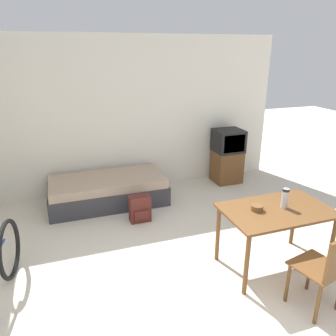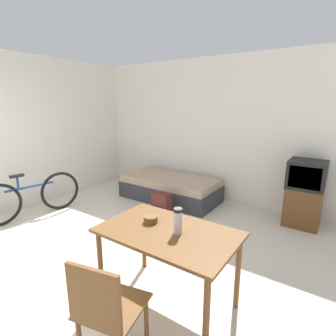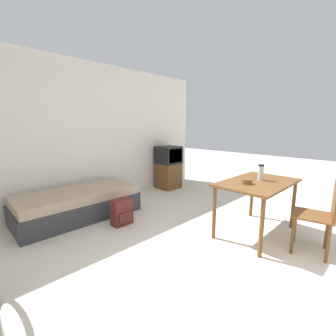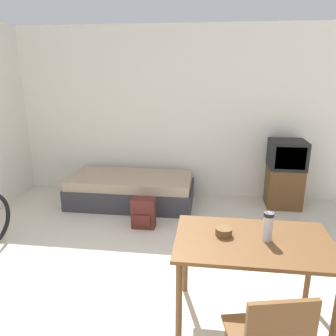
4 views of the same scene
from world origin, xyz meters
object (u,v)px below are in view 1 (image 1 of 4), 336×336
(dining_table, at_px, (276,216))
(thermos_flask, at_px, (285,197))
(tv, at_px, (227,155))
(daybed, at_px, (108,190))
(wooden_chair, at_px, (326,268))
(backpack, at_px, (140,209))
(mate_bowl, at_px, (257,208))

(dining_table, distance_m, thermos_flask, 0.24)
(tv, bearing_deg, dining_table, -107.05)
(daybed, relative_size, dining_table, 1.56)
(dining_table, bearing_deg, tv, 72.95)
(dining_table, relative_size, wooden_chair, 1.37)
(daybed, bearing_deg, wooden_chair, -63.11)
(backpack, bearing_deg, thermos_flask, -49.96)
(dining_table, xyz_separation_m, mate_bowl, (-0.23, 0.05, 0.12))
(dining_table, xyz_separation_m, backpack, (-1.21, 1.57, -0.46))
(mate_bowl, bearing_deg, dining_table, -11.67)
(daybed, relative_size, thermos_flask, 8.21)
(tv, distance_m, thermos_flask, 2.66)
(dining_table, bearing_deg, daybed, 123.68)
(tv, height_order, dining_table, tv)
(tv, distance_m, dining_table, 2.68)
(mate_bowl, relative_size, backpack, 0.33)
(daybed, height_order, dining_table, dining_table)
(daybed, relative_size, wooden_chair, 2.14)
(thermos_flask, xyz_separation_m, mate_bowl, (-0.33, 0.04, -0.10))
(daybed, xyz_separation_m, backpack, (0.35, -0.78, -0.02))
(thermos_flask, height_order, backpack, thermos_flask)
(mate_bowl, bearing_deg, daybed, 120.09)
(tv, bearing_deg, backpack, -153.54)
(mate_bowl, bearing_deg, tv, 67.96)
(wooden_chair, distance_m, mate_bowl, 0.90)
(wooden_chair, distance_m, backpack, 2.66)
(daybed, distance_m, mate_bowl, 2.71)
(thermos_flask, bearing_deg, backpack, 130.04)
(thermos_flask, relative_size, backpack, 0.57)
(daybed, xyz_separation_m, thermos_flask, (1.66, -2.33, 0.66))
(dining_table, height_order, wooden_chair, wooden_chair)
(daybed, relative_size, tv, 1.85)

